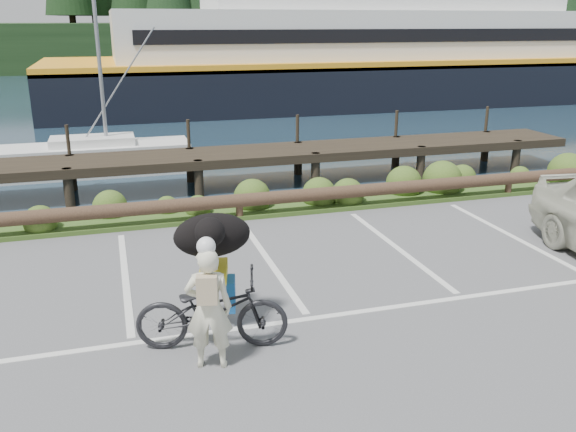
% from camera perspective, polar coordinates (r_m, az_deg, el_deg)
% --- Properties ---
extents(ground, '(72.00, 72.00, 0.00)m').
position_cam_1_polar(ground, '(9.62, 1.29, -8.56)').
color(ground, '#535355').
extents(harbor_backdrop, '(170.00, 160.00, 30.00)m').
position_cam_1_polar(harbor_backdrop, '(86.88, -14.89, 14.40)').
color(harbor_backdrop, '#172937').
rests_on(harbor_backdrop, ground).
extents(vegetation_strip, '(34.00, 1.60, 0.10)m').
position_cam_1_polar(vegetation_strip, '(14.39, -5.12, 0.67)').
color(vegetation_strip, '#3D5B21').
rests_on(vegetation_strip, ground).
extents(log_rail, '(32.00, 0.30, 0.60)m').
position_cam_1_polar(log_rail, '(13.75, -4.53, -0.35)').
color(log_rail, '#443021').
rests_on(log_rail, ground).
extents(bicycle, '(2.16, 1.16, 1.08)m').
position_cam_1_polar(bicycle, '(8.37, -7.14, -8.82)').
color(bicycle, black).
rests_on(bicycle, ground).
extents(cyclist, '(0.67, 0.51, 1.63)m').
position_cam_1_polar(cyclist, '(7.82, -7.42, -8.57)').
color(cyclist, beige).
rests_on(cyclist, ground).
extents(dog, '(0.77, 1.19, 0.63)m').
position_cam_1_polar(dog, '(8.64, -7.10, -1.78)').
color(dog, black).
rests_on(dog, bicycle).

